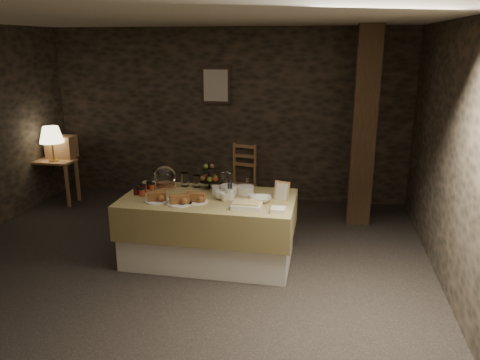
% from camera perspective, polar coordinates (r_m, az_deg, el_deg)
% --- Properties ---
extents(ground_plane, '(5.50, 5.00, 0.01)m').
position_cam_1_polar(ground_plane, '(5.32, -7.35, -10.18)').
color(ground_plane, black).
rests_on(ground_plane, ground).
extents(room_shell, '(5.52, 5.02, 2.60)m').
position_cam_1_polar(room_shell, '(4.83, -8.03, 6.63)').
color(room_shell, black).
rests_on(room_shell, ground).
extents(buffet_table, '(1.88, 1.00, 0.74)m').
position_cam_1_polar(buffet_table, '(5.23, -3.80, -5.41)').
color(buffet_table, silver).
rests_on(buffet_table, ground_plane).
extents(console_table, '(0.63, 0.36, 0.67)m').
position_cam_1_polar(console_table, '(7.61, -21.74, 1.31)').
color(console_table, olive).
rests_on(console_table, ground_plane).
extents(table_lamp, '(0.35, 0.35, 0.52)m').
position_cam_1_polar(table_lamp, '(7.43, -22.03, 5.10)').
color(table_lamp, gold).
rests_on(table_lamp, console_table).
extents(wine_rack, '(0.42, 0.26, 0.34)m').
position_cam_1_polar(wine_rack, '(7.67, -20.95, 3.81)').
color(wine_rack, olive).
rests_on(wine_rack, console_table).
extents(chair, '(0.47, 0.46, 0.68)m').
position_cam_1_polar(chair, '(7.24, 0.16, 0.50)').
color(chair, olive).
rests_on(chair, ground_plane).
extents(timber_column, '(0.30, 0.30, 2.60)m').
position_cam_1_polar(timber_column, '(6.34, 14.87, 6.14)').
color(timber_column, black).
rests_on(timber_column, ground_plane).
extents(framed_picture, '(0.45, 0.04, 0.55)m').
position_cam_1_polar(framed_picture, '(7.20, -2.95, 11.44)').
color(framed_picture, '#31221A').
rests_on(framed_picture, room_shell).
extents(plate_stack_a, '(0.19, 0.19, 0.10)m').
position_cam_1_polar(plate_stack_a, '(5.21, -1.40, -1.18)').
color(plate_stack_a, white).
rests_on(plate_stack_a, buffet_table).
extents(plate_stack_b, '(0.20, 0.20, 0.08)m').
position_cam_1_polar(plate_stack_b, '(5.23, 0.61, -1.21)').
color(plate_stack_b, white).
rests_on(plate_stack_b, buffet_table).
extents(cutlery_holder, '(0.10, 0.10, 0.12)m').
position_cam_1_polar(cutlery_holder, '(5.03, -1.24, -1.71)').
color(cutlery_holder, white).
rests_on(cutlery_holder, buffet_table).
extents(cup_a, '(0.14, 0.14, 0.10)m').
position_cam_1_polar(cup_a, '(5.04, -2.42, -1.83)').
color(cup_a, white).
rests_on(cup_a, buffet_table).
extents(cup_b, '(0.10, 0.10, 0.09)m').
position_cam_1_polar(cup_b, '(4.98, -1.94, -2.07)').
color(cup_b, white).
rests_on(cup_b, buffet_table).
extents(mug_c, '(0.09, 0.09, 0.09)m').
position_cam_1_polar(mug_c, '(5.21, -2.98, -1.25)').
color(mug_c, white).
rests_on(mug_c, buffet_table).
extents(mug_d, '(0.08, 0.08, 0.09)m').
position_cam_1_polar(mug_d, '(4.93, 1.50, -2.30)').
color(mug_d, white).
rests_on(mug_d, buffet_table).
extents(bowl, '(0.24, 0.24, 0.05)m').
position_cam_1_polar(bowl, '(4.98, 2.59, -2.34)').
color(bowl, white).
rests_on(bowl, buffet_table).
extents(cake_dome, '(0.26, 0.26, 0.26)m').
position_cam_1_polar(cake_dome, '(5.53, -9.12, 0.23)').
color(cake_dome, olive).
rests_on(cake_dome, buffet_table).
extents(fruit_stand, '(0.23, 0.23, 0.32)m').
position_cam_1_polar(fruit_stand, '(5.40, -3.74, 0.27)').
color(fruit_stand, black).
rests_on(fruit_stand, buffet_table).
extents(bread_platter_left, '(0.26, 0.26, 0.11)m').
position_cam_1_polar(bread_platter_left, '(5.05, -10.10, -2.15)').
color(bread_platter_left, white).
rests_on(bread_platter_left, buffet_table).
extents(bread_platter_center, '(0.26, 0.26, 0.11)m').
position_cam_1_polar(bread_platter_center, '(4.93, -7.38, -2.50)').
color(bread_platter_center, white).
rests_on(bread_platter_center, buffet_table).
extents(bread_platter_right, '(0.26, 0.26, 0.11)m').
position_cam_1_polar(bread_platter_right, '(4.97, -5.39, -2.26)').
color(bread_platter_right, white).
rests_on(bread_platter_right, buffet_table).
extents(jam_jars, '(0.20, 0.32, 0.07)m').
position_cam_1_polar(jam_jars, '(5.39, -11.64, -1.06)').
color(jam_jars, '#4D0C11').
rests_on(jam_jars, buffet_table).
extents(tart_dish, '(0.30, 0.22, 0.07)m').
position_cam_1_polar(tart_dish, '(4.78, 0.85, -3.07)').
color(tart_dish, white).
rests_on(tart_dish, buffet_table).
extents(square_dish, '(0.14, 0.14, 0.04)m').
position_cam_1_polar(square_dish, '(4.68, 4.66, -3.65)').
color(square_dish, white).
rests_on(square_dish, buffet_table).
extents(menu_frame, '(0.18, 0.11, 0.22)m').
position_cam_1_polar(menu_frame, '(5.04, 5.10, -1.39)').
color(menu_frame, olive).
rests_on(menu_frame, buffet_table).
extents(storage_jar_a, '(0.10, 0.10, 0.16)m').
position_cam_1_polar(storage_jar_a, '(5.54, -6.75, 0.08)').
color(storage_jar_a, white).
rests_on(storage_jar_a, buffet_table).
extents(storage_jar_b, '(0.09, 0.09, 0.14)m').
position_cam_1_polar(storage_jar_b, '(5.48, -5.33, -0.14)').
color(storage_jar_b, white).
rests_on(storage_jar_b, buffet_table).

